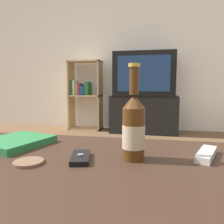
% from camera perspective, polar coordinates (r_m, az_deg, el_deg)
% --- Properties ---
extents(back_wall, '(8.00, 0.05, 2.60)m').
position_cam_1_polar(back_wall, '(3.61, 7.37, 16.39)').
color(back_wall, silver).
rests_on(back_wall, ground_plane).
extents(coffee_table, '(1.32, 0.67, 0.48)m').
position_cam_1_polar(coffee_table, '(0.64, -12.90, -18.78)').
color(coffee_table, '#332116').
rests_on(coffee_table, ground_plane).
extents(tv_stand, '(0.98, 0.42, 0.55)m').
position_cam_1_polar(tv_stand, '(3.30, 8.25, -0.57)').
color(tv_stand, black).
rests_on(tv_stand, ground_plane).
extents(television, '(0.87, 0.48, 0.62)m').
position_cam_1_polar(television, '(3.27, 8.42, 9.68)').
color(television, black).
rests_on(television, tv_stand).
extents(bookshelf, '(0.50, 0.30, 1.08)m').
position_cam_1_polar(bookshelf, '(3.52, -7.30, 4.82)').
color(bookshelf, tan).
rests_on(bookshelf, ground_plane).
extents(beer_bottle, '(0.06, 0.06, 0.27)m').
position_cam_1_polar(beer_bottle, '(0.62, 5.68, -3.94)').
color(beer_bottle, '#47280F').
rests_on(beer_bottle, coffee_table).
extents(cell_phone, '(0.08, 0.12, 0.02)m').
position_cam_1_polar(cell_phone, '(0.64, -8.23, -11.66)').
color(cell_phone, black).
rests_on(cell_phone, coffee_table).
extents(remote_control, '(0.09, 0.15, 0.02)m').
position_cam_1_polar(remote_control, '(0.71, 23.42, -10.10)').
color(remote_control, beige).
rests_on(remote_control, coffee_table).
extents(coaster, '(0.08, 0.08, 0.01)m').
position_cam_1_polar(coaster, '(0.65, -20.97, -12.16)').
color(coaster, brown).
rests_on(coaster, coffee_table).
extents(table_book, '(0.24, 0.26, 0.02)m').
position_cam_1_polar(table_book, '(0.86, -23.81, -7.11)').
color(table_book, '#236B38').
rests_on(table_book, coffee_table).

